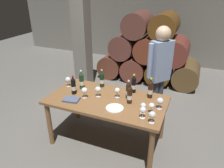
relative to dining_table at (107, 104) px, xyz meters
name	(u,v)px	position (x,y,z in m)	size (l,w,h in m)	color
ground_plane	(107,140)	(0.00, 0.00, -0.67)	(14.00, 14.00, 0.00)	#66635E
cellar_back_wall	(164,16)	(0.00, 4.20, 0.73)	(10.00, 0.24, 2.80)	slate
barrel_stack	(149,53)	(0.00, 2.60, 0.06)	(2.49, 0.90, 1.69)	brown
stone_pillar	(82,33)	(-1.30, 1.60, 0.63)	(0.32, 0.32, 2.60)	slate
dining_table	(107,104)	(0.00, 0.00, 0.00)	(1.70, 0.90, 0.76)	brown
wine_bottle_0	(150,89)	(0.56, 0.28, 0.22)	(0.07, 0.07, 0.31)	black
wine_bottle_1	(73,86)	(-0.52, -0.04, 0.22)	(0.07, 0.07, 0.29)	black
wine_bottle_2	(128,90)	(0.28, 0.14, 0.21)	(0.07, 0.07, 0.28)	black
wine_bottle_3	(82,81)	(-0.50, 0.16, 0.22)	(0.07, 0.07, 0.31)	#19381E
wine_bottle_4	(130,95)	(0.34, 0.02, 0.22)	(0.07, 0.07, 0.29)	black
wine_bottle_5	(102,79)	(-0.24, 0.34, 0.22)	(0.07, 0.07, 0.29)	black
wine_bottle_6	(134,85)	(0.29, 0.35, 0.22)	(0.07, 0.07, 0.30)	black
wine_glass_0	(152,115)	(0.73, -0.33, 0.20)	(0.08, 0.08, 0.16)	white
wine_glass_1	(117,91)	(0.12, 0.10, 0.20)	(0.08, 0.08, 0.15)	white
wine_glass_2	(68,80)	(-0.74, 0.14, 0.20)	(0.09, 0.09, 0.16)	white
wine_glass_3	(152,106)	(0.68, -0.13, 0.20)	(0.08, 0.08, 0.15)	white
wine_glass_4	(143,110)	(0.60, -0.27, 0.20)	(0.08, 0.08, 0.15)	white
wine_glass_5	(98,90)	(-0.15, 0.01, 0.20)	(0.09, 0.09, 0.16)	white
wine_glass_6	(143,106)	(0.58, -0.16, 0.19)	(0.07, 0.07, 0.15)	white
wine_glass_7	(84,91)	(-0.31, -0.09, 0.21)	(0.09, 0.09, 0.16)	white
wine_glass_8	(160,101)	(0.76, 0.03, 0.21)	(0.09, 0.09, 0.16)	white
tasting_notebook	(71,100)	(-0.45, -0.24, 0.11)	(0.22, 0.16, 0.03)	#4C5670
serving_plate	(115,108)	(0.21, -0.20, 0.10)	(0.24, 0.24, 0.01)	white
sommelier_presenting	(160,69)	(0.59, 0.75, 0.37)	(0.34, 0.41, 1.72)	#383842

